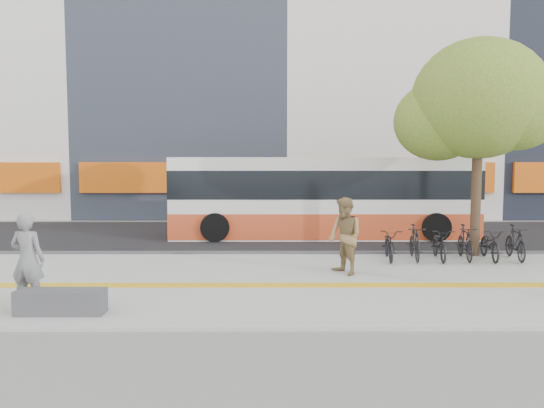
{
  "coord_description": "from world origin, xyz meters",
  "views": [
    {
      "loc": [
        1.25,
        -10.94,
        2.95
      ],
      "look_at": [
        1.28,
        2.0,
        1.82
      ],
      "focal_mm": 35.83,
      "sensor_mm": 36.0,
      "label": 1
    }
  ],
  "objects_px": {
    "bench": "(61,302)",
    "seated_woman": "(27,260)",
    "bus": "(323,200)",
    "pedestrian_tan": "(345,236)",
    "street_tree": "(477,102)"
  },
  "relations": [
    {
      "from": "bench",
      "to": "seated_woman",
      "type": "height_order",
      "value": "seated_woman"
    },
    {
      "from": "bus",
      "to": "seated_woman",
      "type": "distance_m",
      "value": 11.3
    },
    {
      "from": "pedestrian_tan",
      "to": "street_tree",
      "type": "bearing_deg",
      "value": 94.05
    },
    {
      "from": "bus",
      "to": "pedestrian_tan",
      "type": "height_order",
      "value": "bus"
    },
    {
      "from": "street_tree",
      "to": "seated_woman",
      "type": "height_order",
      "value": "street_tree"
    },
    {
      "from": "seated_woman",
      "to": "pedestrian_tan",
      "type": "distance_m",
      "value": 7.07
    },
    {
      "from": "bus",
      "to": "seated_woman",
      "type": "height_order",
      "value": "bus"
    },
    {
      "from": "bench",
      "to": "bus",
      "type": "xyz_separation_m",
      "value": [
        5.72,
        9.7,
        1.11
      ]
    },
    {
      "from": "seated_woman",
      "to": "pedestrian_tan",
      "type": "height_order",
      "value": "pedestrian_tan"
    },
    {
      "from": "bus",
      "to": "seated_woman",
      "type": "bearing_deg",
      "value": -125.29
    },
    {
      "from": "street_tree",
      "to": "pedestrian_tan",
      "type": "bearing_deg",
      "value": -147.05
    },
    {
      "from": "bench",
      "to": "pedestrian_tan",
      "type": "distance_m",
      "value": 6.62
    },
    {
      "from": "bench",
      "to": "bus",
      "type": "distance_m",
      "value": 11.32
    },
    {
      "from": "seated_woman",
      "to": "pedestrian_tan",
      "type": "bearing_deg",
      "value": -148.65
    },
    {
      "from": "bench",
      "to": "seated_woman",
      "type": "xyz_separation_m",
      "value": [
        -0.8,
        0.49,
        0.69
      ]
    }
  ]
}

